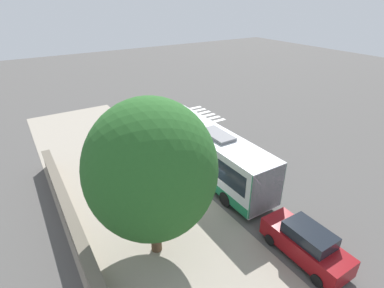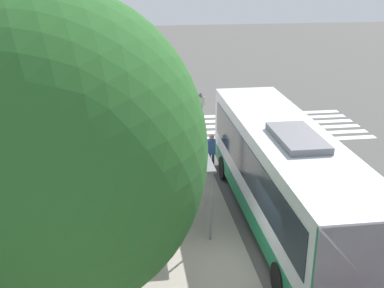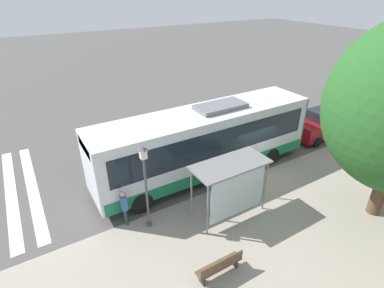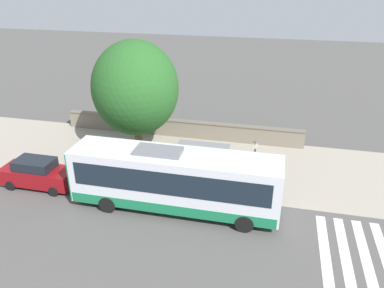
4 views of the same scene
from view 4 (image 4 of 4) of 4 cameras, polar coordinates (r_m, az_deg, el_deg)
ground_plane at (r=24.27m, az=-6.94°, el=-6.82°), size 120.00×120.00×0.00m
sidewalk_plaza at (r=27.97m, az=-3.86°, el=-2.07°), size 9.00×44.00×0.02m
crosswalk_stripes at (r=19.89m, az=27.07°, el=-18.18°), size 9.00×5.25×0.01m
stone_wall at (r=31.19m, az=-1.76°, el=2.41°), size 0.60×20.00×1.44m
bus at (r=21.32m, az=-2.71°, el=-5.42°), size 2.75×11.90×3.76m
bus_shelter at (r=23.98m, az=1.68°, el=-1.25°), size 1.54×3.33×2.59m
pedestrian at (r=22.56m, az=11.13°, el=-6.83°), size 0.34×0.23×1.71m
bench at (r=26.52m, az=7.43°, el=-2.70°), size 0.40×1.76×0.88m
street_lamp_near at (r=22.46m, az=9.44°, el=-3.05°), size 0.28×0.28×3.83m
shade_tree at (r=27.33m, az=-8.62°, el=8.39°), size 6.23×6.23×8.47m
parked_car_behind_bus at (r=25.89m, az=-22.44°, el=-4.16°), size 1.89×4.68×1.91m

